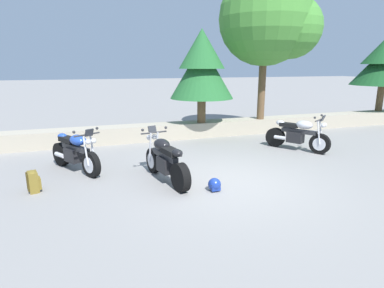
{
  "coord_description": "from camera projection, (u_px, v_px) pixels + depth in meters",
  "views": [
    {
      "loc": [
        -3.07,
        -6.31,
        2.6
      ],
      "look_at": [
        -0.51,
        1.2,
        0.65
      ],
      "focal_mm": 29.93,
      "sensor_mm": 36.0,
      "label": 1
    }
  ],
  "objects": [
    {
      "name": "leafy_tree_mid_left",
      "position": [
        271.0,
        20.0,
        11.7
      ],
      "size": [
        3.61,
        3.44,
        5.45
      ],
      "color": "brown",
      "rests_on": "stone_wall"
    },
    {
      "name": "rider_helmet",
      "position": [
        215.0,
        185.0,
        6.79
      ],
      "size": [
        0.28,
        0.28,
        0.28
      ],
      "color": "navy",
      "rests_on": "ground"
    },
    {
      "name": "motorcycle_blue_near_left",
      "position": [
        75.0,
        152.0,
        8.0
      ],
      "size": [
        1.21,
        1.86,
        1.18
      ],
      "color": "black",
      "rests_on": "ground"
    },
    {
      "name": "motorcycle_black_centre",
      "position": [
        165.0,
        161.0,
        7.31
      ],
      "size": [
        0.79,
        2.05,
        1.18
      ],
      "color": "black",
      "rests_on": "ground"
    },
    {
      "name": "ground_plane",
      "position": [
        230.0,
        181.0,
        7.38
      ],
      "size": [
        120.0,
        120.0,
        0.0
      ],
      "primitive_type": "plane",
      "color": "gray"
    },
    {
      "name": "rider_backpack",
      "position": [
        33.0,
        181.0,
        6.72
      ],
      "size": [
        0.31,
        0.33,
        0.47
      ],
      "color": "brown",
      "rests_on": "ground"
    },
    {
      "name": "motorcycle_silver_far_right",
      "position": [
        298.0,
        135.0,
        10.0
      ],
      "size": [
        1.24,
        1.84,
        1.18
      ],
      "color": "black",
      "rests_on": "ground"
    },
    {
      "name": "pine_tree_far_left",
      "position": [
        202.0,
        66.0,
        11.35
      ],
      "size": [
        2.28,
        2.28,
        3.31
      ],
      "color": "brown",
      "rests_on": "stone_wall"
    },
    {
      "name": "stone_wall",
      "position": [
        174.0,
        131.0,
        11.73
      ],
      "size": [
        36.0,
        0.8,
        0.55
      ],
      "primitive_type": "cube",
      "color": "#A89E89",
      "rests_on": "ground"
    }
  ]
}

